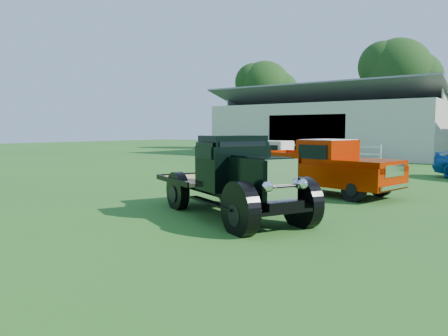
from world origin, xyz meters
The scene contains 8 objects.
ground centered at (0.00, 0.00, 0.00)m, with size 120.00×120.00×0.00m, color #295622.
shed_left centered at (-7.00, 26.00, 2.80)m, with size 18.80×10.20×5.60m, color #BCB9A4, non-canonical shape.
fence_rail centered at (-8.00, 20.00, 0.60)m, with size 14.20×0.16×1.20m, color white, non-canonical shape.
tree_a centered at (-18.00, 33.00, 5.25)m, with size 6.30×6.30×10.50m, color black, non-canonical shape.
tree_b centered at (-4.00, 34.00, 5.75)m, with size 6.90×6.90×11.50m, color black, non-canonical shape.
vintage_flatbed centered at (1.50, -0.25, 1.02)m, with size 5.16×2.04×2.04m, color black, non-canonical shape.
red_pickup centered at (1.79, 4.84, 0.94)m, with size 5.15×1.98×1.88m, color #9B1C00, non-canonical shape.
white_pickup centered at (-1.53, 6.89, 0.84)m, with size 4.56×1.77×1.67m, color beige, non-canonical shape.
Camera 1 is at (7.94, -9.11, 2.20)m, focal length 35.00 mm.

